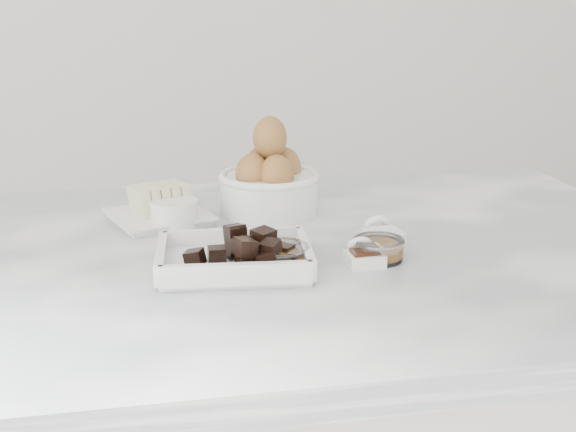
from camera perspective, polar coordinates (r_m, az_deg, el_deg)
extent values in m
cube|color=white|center=(1.15, -0.68, -3.35)|extent=(1.20, 0.80, 0.04)
cube|color=white|center=(1.06, -3.85, -3.52)|extent=(0.20, 0.16, 0.01)
cube|color=white|center=(1.29, -9.16, -0.17)|extent=(0.16, 0.16, 0.01)
cube|color=white|center=(1.28, -9.17, 0.12)|extent=(0.18, 0.18, 0.00)
cylinder|color=white|center=(1.25, -8.10, 0.15)|extent=(0.07, 0.07, 0.04)
cylinder|color=white|center=(1.24, -8.13, 0.90)|extent=(0.06, 0.06, 0.01)
cylinder|color=white|center=(1.31, -1.34, 1.59)|extent=(0.16, 0.16, 0.06)
torus|color=white|center=(1.31, -1.35, 2.84)|extent=(0.17, 0.17, 0.01)
ellipsoid|color=olive|center=(1.32, 0.03, 3.28)|extent=(0.05, 0.05, 0.07)
ellipsoid|color=olive|center=(1.30, -2.78, 3.04)|extent=(0.05, 0.05, 0.07)
ellipsoid|color=olive|center=(1.34, -1.44, 3.49)|extent=(0.05, 0.05, 0.07)
ellipsoid|color=olive|center=(1.27, -1.35, 2.80)|extent=(0.05, 0.05, 0.07)
ellipsoid|color=olive|center=(1.29, -1.30, 5.56)|extent=(0.05, 0.05, 0.07)
cylinder|color=white|center=(1.10, 6.45, -2.41)|extent=(0.07, 0.07, 0.03)
torus|color=white|center=(1.10, 6.48, -1.76)|extent=(0.07, 0.07, 0.01)
cylinder|color=orange|center=(1.10, 6.45, -2.64)|extent=(0.05, 0.05, 0.01)
cylinder|color=white|center=(1.05, -0.62, -3.09)|extent=(0.08, 0.08, 0.03)
torus|color=white|center=(1.05, -0.63, -2.31)|extent=(0.08, 0.08, 0.01)
ellipsoid|color=orange|center=(1.05, -0.62, -3.04)|extent=(0.05, 0.05, 0.02)
cube|color=white|center=(1.08, 5.46, -3.10)|extent=(0.05, 0.04, 0.02)
cube|color=black|center=(1.08, 5.48, -2.55)|extent=(0.04, 0.03, 0.00)
torus|color=white|center=(1.10, 5.07, -2.14)|extent=(0.04, 0.03, 0.04)
cube|color=white|center=(1.17, 6.80, -1.52)|extent=(0.06, 0.05, 0.02)
cube|color=white|center=(1.17, 6.81, -0.98)|extent=(0.04, 0.03, 0.00)
torus|color=white|center=(1.19, 6.32, -0.60)|extent=(0.04, 0.03, 0.04)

